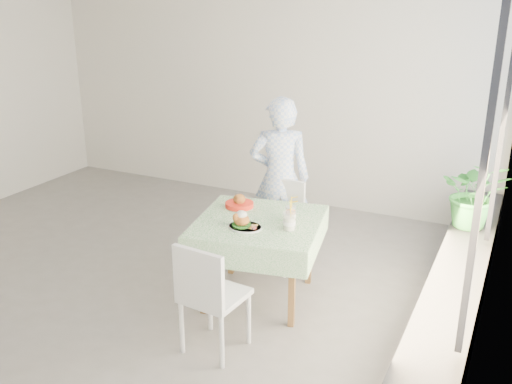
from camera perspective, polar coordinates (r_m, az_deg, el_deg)
The scene contains 14 objects.
floor at distance 5.73m, azimuth -10.59°, elevation -7.80°, with size 6.00×6.00×0.00m, color slate.
wall_back at distance 7.35m, azimuth 0.41°, elevation 10.10°, with size 6.00×0.02×2.80m, color silver.
wall_right at distance 4.22m, azimuth 23.08°, elevation 1.44°, with size 0.02×5.00×2.80m, color silver.
window_pane at distance 4.16m, azimuth 23.12°, elevation 4.78°, with size 0.01×4.80×2.18m, color #D1E0F9.
window_ledge at distance 4.68m, azimuth 18.74°, elevation -11.70°, with size 0.40×4.80×0.50m, color black.
cafe_table at distance 4.99m, azimuth 0.27°, elevation -5.84°, with size 1.21×1.21×0.74m.
chair_far at distance 5.64m, azimuth 2.19°, elevation -4.93°, with size 0.42×0.42×0.86m.
chair_near at distance 4.40m, azimuth -4.20°, elevation -12.36°, with size 0.46×0.46×0.90m.
diner at distance 5.69m, azimuth 2.38°, elevation 1.35°, with size 0.60×0.40×1.66m, color #8EADE3.
main_dish at distance 4.71m, azimuth -1.30°, elevation -3.05°, with size 0.29×0.29×0.15m.
juice_cup_orange at distance 4.84m, azimuth 3.49°, elevation -2.26°, with size 0.10×0.10×0.27m.
juice_cup_lemonade at distance 4.67m, azimuth 3.36°, elevation -2.98°, with size 0.11×0.11×0.30m.
second_dish at distance 5.17m, azimuth -1.67°, elevation -1.11°, with size 0.26×0.26×0.12m.
potted_plant at distance 5.63m, azimuth 21.05°, elevation -0.14°, with size 0.59×0.51×0.66m, color #297125.
Camera 1 is at (3.13, -4.04, 2.59)m, focal length 40.00 mm.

